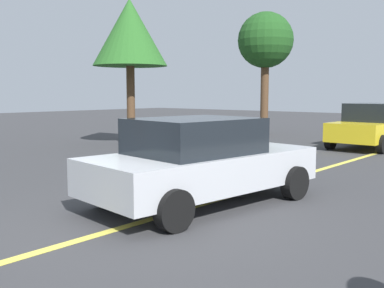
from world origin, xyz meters
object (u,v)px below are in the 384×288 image
(car_silver_crossing, at_px, (201,161))
(tree_left_verge, at_px, (130,33))
(tree_centre_verge, at_px, (265,42))
(car_yellow_far_lane, at_px, (371,126))

(car_silver_crossing, relative_size, tree_left_verge, 0.82)
(car_silver_crossing, distance_m, tree_centre_verge, 14.91)
(car_yellow_far_lane, bearing_deg, tree_left_verge, 124.49)
(tree_centre_verge, bearing_deg, car_yellow_far_lane, -110.11)
(car_yellow_far_lane, distance_m, tree_left_verge, 9.73)
(car_yellow_far_lane, bearing_deg, tree_centre_verge, 69.89)
(car_silver_crossing, xyz_separation_m, tree_left_verge, (5.52, 8.16, 3.51))
(tree_left_verge, xyz_separation_m, tree_centre_verge, (7.32, -1.54, 0.20))
(car_yellow_far_lane, distance_m, car_silver_crossing, 10.68)
(car_silver_crossing, bearing_deg, tree_left_verge, 55.92)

